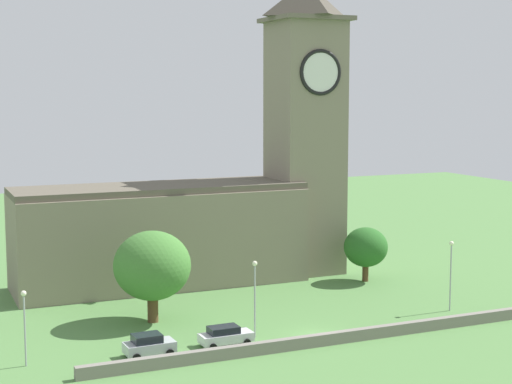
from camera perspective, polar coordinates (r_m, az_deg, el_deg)
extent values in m
plane|color=#517F42|center=(85.30, -0.58, -7.31)|extent=(200.00, 200.00, 0.00)
cube|color=gray|center=(90.38, -6.66, -3.19)|extent=(31.61, 10.06, 10.33)
cube|color=#5C5547|center=(89.57, -6.71, 0.28)|extent=(31.60, 9.29, 0.70)
cube|color=gray|center=(95.68, 3.41, 3.04)|extent=(7.45, 7.45, 28.99)
cube|color=#675F4F|center=(95.79, 3.48, 11.87)|extent=(8.65, 8.65, 0.50)
cylinder|color=white|center=(92.14, 4.51, 8.29)|extent=(4.71, 0.18, 4.71)
torus|color=black|center=(92.14, 4.51, 8.29)|extent=(5.14, 0.49, 5.14)
cylinder|color=white|center=(97.20, 5.44, 8.21)|extent=(0.18, 4.71, 4.71)
torus|color=black|center=(97.20, 5.44, 8.21)|extent=(0.49, 5.14, 5.14)
cube|color=gray|center=(70.09, 5.17, -10.11)|extent=(42.71, 0.70, 1.00)
cube|color=silver|center=(67.40, -7.41, -10.62)|extent=(4.08, 2.02, 0.83)
cube|color=#1E232B|center=(67.12, -7.59, -10.03)|extent=(2.30, 1.74, 0.66)
cylinder|color=black|center=(68.80, -6.55, -10.60)|extent=(0.67, 0.36, 0.67)
cylinder|color=black|center=(67.08, -6.01, -11.06)|extent=(0.67, 0.36, 0.67)
cylinder|color=black|center=(68.02, -8.78, -10.85)|extent=(0.67, 0.36, 0.67)
cylinder|color=black|center=(66.27, -8.29, -11.33)|extent=(0.67, 0.36, 0.67)
cube|color=silver|center=(69.64, -2.10, -10.05)|extent=(4.48, 1.83, 0.75)
cube|color=#1E232B|center=(69.36, -2.27, -9.54)|extent=(2.52, 1.60, 0.59)
cylinder|color=black|center=(71.10, -1.23, -10.00)|extent=(0.60, 0.33, 0.60)
cylinder|color=black|center=(69.53, -0.63, -10.40)|extent=(0.60, 0.33, 0.60)
cylinder|color=black|center=(70.01, -3.55, -10.29)|extent=(0.60, 0.33, 0.60)
cylinder|color=black|center=(68.42, -3.00, -10.70)|extent=(0.60, 0.33, 0.60)
cylinder|color=#9EA0A5|center=(66.37, -15.76, -9.30)|extent=(0.14, 0.14, 5.53)
sphere|color=#F4EFCC|center=(65.61, -15.84, -6.79)|extent=(0.44, 0.44, 0.44)
cylinder|color=#9EA0A5|center=(70.87, -0.08, -7.66)|extent=(0.14, 0.14, 6.31)
sphere|color=#F4EFCC|center=(70.10, -0.08, -4.99)|extent=(0.44, 0.44, 0.44)
cylinder|color=#9EA0A5|center=(81.60, 13.36, -5.85)|extent=(0.14, 0.14, 6.40)
sphere|color=#F4EFCC|center=(80.92, 13.43, -3.49)|extent=(0.44, 0.44, 0.44)
cylinder|color=brown|center=(92.84, 7.61, -5.54)|extent=(0.69, 0.69, 2.04)
ellipsoid|color=#286023|center=(92.26, 7.63, -3.81)|extent=(4.90, 4.90, 4.41)
cylinder|color=brown|center=(76.70, -7.18, -7.99)|extent=(0.99, 0.99, 2.63)
ellipsoid|color=#427A33|center=(75.77, -7.22, -5.09)|extent=(7.09, 7.09, 6.38)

